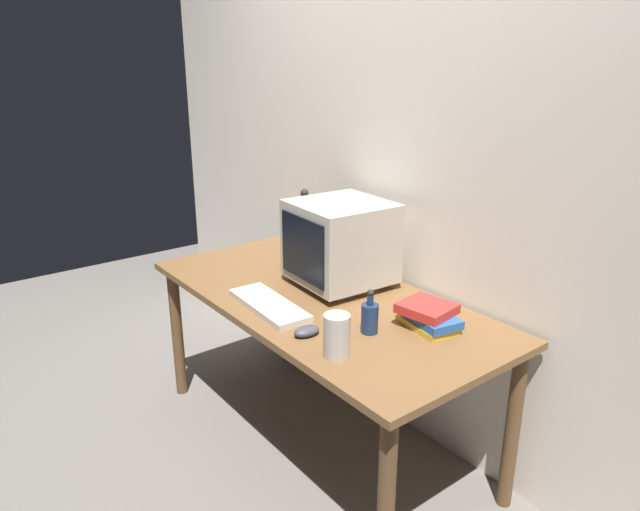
{
  "coord_description": "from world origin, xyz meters",
  "views": [
    {
      "loc": [
        1.77,
        -1.36,
        1.67
      ],
      "look_at": [
        0.0,
        0.0,
        0.89
      ],
      "focal_mm": 32.5,
      "sensor_mm": 36.0,
      "label": 1
    }
  ],
  "objects": [
    {
      "name": "ground_plane",
      "position": [
        0.0,
        0.0,
        0.0
      ],
      "size": [
        6.0,
        6.0,
        0.0
      ],
      "primitive_type": "plane",
      "color": "slate"
    },
    {
      "name": "book_stack",
      "position": [
        0.47,
        0.14,
        0.76
      ],
      "size": [
        0.25,
        0.19,
        0.09
      ],
      "color": "gold",
      "rests_on": "desk"
    },
    {
      "name": "computer_mouse",
      "position": [
        0.26,
        -0.26,
        0.73
      ],
      "size": [
        0.07,
        0.11,
        0.04
      ],
      "primitive_type": "ellipsoid",
      "rotation": [
        0.0,
        0.0,
        -0.1
      ],
      "color": "#3F3F47",
      "rests_on": "desk"
    },
    {
      "name": "mug",
      "position": [
        -0.55,
        0.23,
        0.76
      ],
      "size": [
        0.12,
        0.08,
        0.09
      ],
      "color": "#CC383D",
      "rests_on": "desk"
    },
    {
      "name": "desk",
      "position": [
        0.0,
        0.0,
        0.63
      ],
      "size": [
        1.63,
        0.77,
        0.71
      ],
      "color": "brown",
      "rests_on": "ground"
    },
    {
      "name": "bottle_tall",
      "position": [
        -0.39,
        0.21,
        0.85
      ],
      "size": [
        0.09,
        0.09,
        0.36
      ],
      "color": "#472314",
      "rests_on": "desk"
    },
    {
      "name": "bottle_short",
      "position": [
        0.37,
        -0.06,
        0.77
      ],
      "size": [
        0.06,
        0.06,
        0.17
      ],
      "color": "navy",
      "rests_on": "desk"
    },
    {
      "name": "back_wall",
      "position": [
        0.0,
        0.45,
        1.25
      ],
      "size": [
        4.0,
        0.08,
        2.5
      ],
      "primitive_type": "cube",
      "color": "silver",
      "rests_on": "ground"
    },
    {
      "name": "crt_monitor",
      "position": [
        -0.05,
        0.15,
        0.91
      ],
      "size": [
        0.4,
        0.41,
        0.37
      ],
      "color": "#B2AD9E",
      "rests_on": "desk"
    },
    {
      "name": "metal_canister",
      "position": [
        0.44,
        -0.27,
        0.79
      ],
      "size": [
        0.09,
        0.09,
        0.15
      ],
      "primitive_type": "cylinder",
      "color": "#B7B2A8",
      "rests_on": "desk"
    },
    {
      "name": "keyboard",
      "position": [
        -0.03,
        -0.23,
        0.72
      ],
      "size": [
        0.43,
        0.18,
        0.02
      ],
      "primitive_type": "cube",
      "rotation": [
        0.0,
        0.0,
        -0.06
      ],
      "color": "beige",
      "rests_on": "desk"
    }
  ]
}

